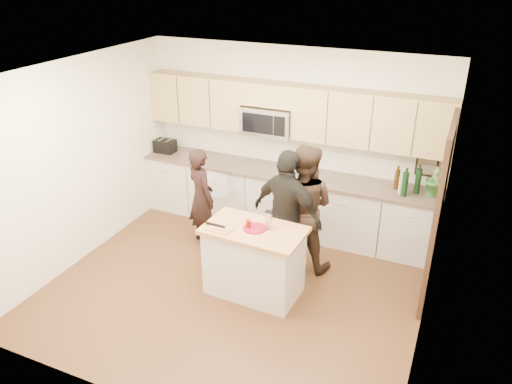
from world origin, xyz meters
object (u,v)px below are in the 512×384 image
at_px(toaster, 165,146).
at_px(woman_right, 287,215).
at_px(island, 254,261).
at_px(woman_left, 201,197).
at_px(woman_center, 303,208).

xyz_separation_m(toaster, woman_right, (2.52, -1.11, -0.18)).
bearing_deg(woman_right, island, 84.63).
distance_m(island, toaster, 2.90).
bearing_deg(toaster, woman_right, -23.80).
height_order(toaster, woman_left, woman_left).
relative_size(woman_left, woman_right, 0.85).
relative_size(toaster, woman_center, 0.19).
xyz_separation_m(woman_center, woman_right, (-0.11, -0.26, -0.00)).
relative_size(woman_left, woman_center, 0.84).
distance_m(woman_left, woman_right, 1.41).
bearing_deg(toaster, woman_center, -17.83).
relative_size(island, woman_left, 0.85).
bearing_deg(toaster, woman_left, -37.27).
xyz_separation_m(island, woman_right, (0.21, 0.55, 0.41)).
height_order(toaster, woman_center, woman_center).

